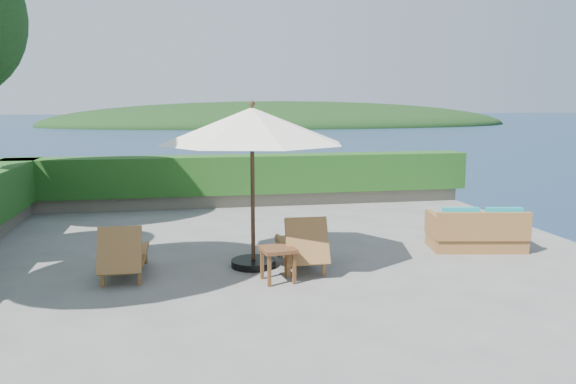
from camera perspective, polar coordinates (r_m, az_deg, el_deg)
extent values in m
plane|color=gray|center=(9.78, -0.86, -7.14)|extent=(12.00, 12.00, 0.00)
cube|color=#60594C|center=(10.32, -0.84, -15.45)|extent=(12.00, 12.00, 3.00)
ellipsoid|color=black|center=(151.72, -0.63, 6.84)|extent=(126.00, 57.60, 12.60)
cube|color=gray|center=(15.16, -4.50, -0.68)|extent=(12.00, 0.60, 0.36)
cube|color=#134313|center=(15.06, -4.53, 1.84)|extent=(12.40, 0.90, 1.00)
cylinder|color=black|center=(9.54, -3.54, -7.22)|extent=(0.86, 0.86, 0.12)
cylinder|color=#362213|center=(9.27, -3.61, 0.36)|extent=(0.08, 0.08, 2.66)
cone|color=white|center=(9.17, -3.68, 6.76)|extent=(3.55, 3.55, 0.59)
sphere|color=#362213|center=(9.17, -3.70, 8.95)|extent=(0.11, 0.11, 0.10)
cube|color=brown|center=(8.94, -18.33, -8.35)|extent=(0.06, 0.06, 0.25)
cube|color=brown|center=(8.87, -14.83, -8.32)|extent=(0.06, 0.06, 0.25)
cube|color=brown|center=(10.04, -17.36, -6.40)|extent=(0.06, 0.06, 0.25)
cube|color=brown|center=(9.98, -14.25, -6.35)|extent=(0.06, 0.06, 0.25)
cube|color=brown|center=(9.50, -16.16, -6.18)|extent=(0.66, 1.27, 0.09)
cube|color=brown|center=(8.74, -16.75, -5.70)|extent=(0.65, 0.42, 0.68)
cube|color=brown|center=(9.32, -18.35, -5.65)|extent=(0.07, 0.83, 0.05)
cube|color=brown|center=(9.25, -14.29, -5.59)|extent=(0.07, 0.83, 0.05)
cube|color=brown|center=(8.94, 0.07, -7.84)|extent=(0.06, 0.06, 0.26)
cube|color=brown|center=(9.04, 3.67, -7.67)|extent=(0.06, 0.06, 0.26)
cube|color=brown|center=(10.10, -0.97, -5.86)|extent=(0.06, 0.06, 0.26)
cube|color=brown|center=(10.19, 2.22, -5.73)|extent=(0.06, 0.06, 0.26)
cube|color=brown|center=(9.61, 1.12, -5.56)|extent=(0.72, 1.34, 0.09)
cube|color=brown|center=(8.82, 1.96, -5.00)|extent=(0.69, 0.45, 0.71)
cube|color=brown|center=(9.33, -0.77, -5.05)|extent=(0.09, 0.87, 0.05)
cube|color=brown|center=(9.45, 3.40, -4.89)|extent=(0.09, 0.87, 0.05)
cube|color=brown|center=(8.47, -1.91, -8.04)|extent=(0.06, 0.06, 0.48)
cube|color=brown|center=(8.58, 0.65, -7.79)|extent=(0.06, 0.06, 0.48)
cube|color=brown|center=(8.83, -2.64, -7.32)|extent=(0.06, 0.06, 0.48)
cube|color=brown|center=(8.94, -0.19, -7.10)|extent=(0.06, 0.06, 0.48)
cube|color=brown|center=(8.63, -1.03, -5.85)|extent=(0.57, 0.57, 0.05)
cube|color=brown|center=(11.20, 18.50, -4.55)|extent=(1.82, 1.14, 0.38)
cube|color=brown|center=(10.76, 19.26, -3.32)|extent=(1.69, 0.44, 0.52)
cube|color=brown|center=(10.90, 14.53, -3.20)|extent=(0.27, 0.85, 0.42)
cube|color=brown|center=(11.43, 22.43, -3.05)|extent=(0.27, 0.85, 0.42)
cube|color=teal|center=(11.06, 16.55, -3.16)|extent=(0.85, 0.80, 0.17)
cube|color=teal|center=(11.32, 20.39, -3.09)|extent=(0.85, 0.80, 0.17)
cube|color=teal|center=(10.69, 17.13, -2.42)|extent=(0.67, 0.25, 0.34)
cube|color=teal|center=(10.96, 21.09, -2.36)|extent=(0.67, 0.25, 0.34)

